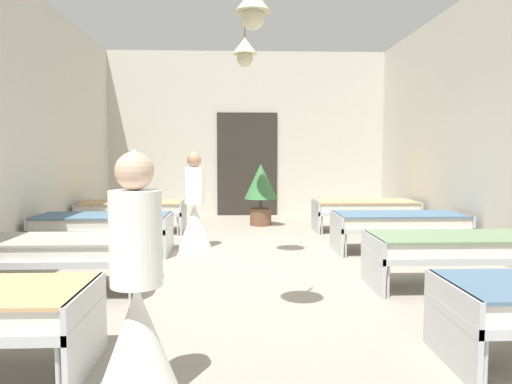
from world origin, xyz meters
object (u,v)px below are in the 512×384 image
(nurse_mid_aisle, at_px, (137,314))
(nurse_near_aisle, at_px, (195,215))
(bed_right_row_2, at_px, (399,222))
(bed_left_row_2, at_px, (104,224))
(potted_plant, at_px, (261,187))
(bed_right_row_1, at_px, (458,248))
(bed_left_row_3, at_px, (132,209))
(bed_right_row_3, at_px, (365,208))
(bed_left_row_1, at_px, (53,251))

(nurse_mid_aisle, bearing_deg, nurse_near_aisle, 146.69)
(bed_right_row_2, xyz_separation_m, nurse_near_aisle, (-3.04, 0.29, 0.09))
(bed_left_row_2, height_order, bed_right_row_2, same)
(bed_right_row_2, bearing_deg, potted_plant, 125.38)
(nurse_near_aisle, bearing_deg, bed_right_row_1, 68.13)
(bed_left_row_3, distance_m, bed_right_row_3, 4.32)
(bed_left_row_3, relative_size, nurse_near_aisle, 1.28)
(bed_left_row_2, bearing_deg, nurse_near_aisle, 12.74)
(bed_left_row_1, xyz_separation_m, bed_left_row_3, (0.00, 3.80, 0.00))
(bed_left_row_3, distance_m, nurse_mid_aisle, 6.26)
(bed_left_row_2, height_order, bed_right_row_3, same)
(potted_plant, bearing_deg, nurse_mid_aisle, -98.63)
(bed_left_row_3, xyz_separation_m, potted_plant, (2.40, 0.80, 0.33))
(bed_left_row_2, relative_size, potted_plant, 1.52)
(bed_left_row_3, height_order, nurse_near_aisle, nurse_near_aisle)
(bed_right_row_3, bearing_deg, nurse_mid_aisle, -115.90)
(bed_left_row_2, bearing_deg, bed_left_row_1, -90.00)
(nurse_near_aisle, height_order, nurse_mid_aisle, same)
(bed_left_row_2, distance_m, nurse_near_aisle, 1.32)
(bed_right_row_3, relative_size, nurse_near_aisle, 1.28)
(bed_right_row_1, bearing_deg, potted_plant, 112.63)
(bed_left_row_3, height_order, nurse_mid_aisle, nurse_mid_aisle)
(bed_right_row_1, xyz_separation_m, bed_right_row_3, (0.00, 3.80, 0.00))
(bed_right_row_1, relative_size, potted_plant, 1.52)
(potted_plant, bearing_deg, bed_right_row_2, -54.62)
(nurse_near_aisle, bearing_deg, bed_left_row_1, -16.46)
(bed_right_row_3, distance_m, nurse_near_aisle, 3.44)
(bed_left_row_1, bearing_deg, bed_right_row_2, 23.73)
(bed_left_row_3, xyz_separation_m, nurse_near_aisle, (1.28, -1.61, 0.09))
(bed_left_row_1, distance_m, bed_right_row_3, 5.75)
(bed_left_row_2, height_order, bed_left_row_3, same)
(bed_right_row_2, height_order, nurse_mid_aisle, nurse_mid_aisle)
(bed_left_row_3, distance_m, potted_plant, 2.56)
(bed_left_row_1, height_order, nurse_mid_aisle, nurse_mid_aisle)
(bed_right_row_2, distance_m, nurse_near_aisle, 3.05)
(bed_right_row_2, distance_m, bed_left_row_3, 4.72)
(bed_right_row_2, bearing_deg, nurse_near_aisle, 174.54)
(bed_left_row_2, relative_size, bed_left_row_3, 1.00)
(bed_left_row_1, relative_size, bed_left_row_3, 1.00)
(bed_right_row_1, relative_size, bed_right_row_2, 1.00)
(bed_left_row_1, xyz_separation_m, bed_right_row_3, (4.32, 3.80, 0.00))
(bed_left_row_1, relative_size, potted_plant, 1.52)
(bed_right_row_1, height_order, bed_left_row_3, same)
(bed_right_row_1, xyz_separation_m, nurse_mid_aisle, (-2.97, -2.31, 0.09))
(bed_right_row_3, bearing_deg, potted_plant, 157.33)
(bed_left_row_2, bearing_deg, bed_right_row_2, 0.00)
(nurse_mid_aisle, bearing_deg, bed_right_row_1, 93.72)
(bed_right_row_1, relative_size, nurse_mid_aisle, 1.28)
(bed_right_row_3, height_order, nurse_near_aisle, nurse_near_aisle)
(bed_left_row_1, bearing_deg, nurse_near_aisle, 59.61)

